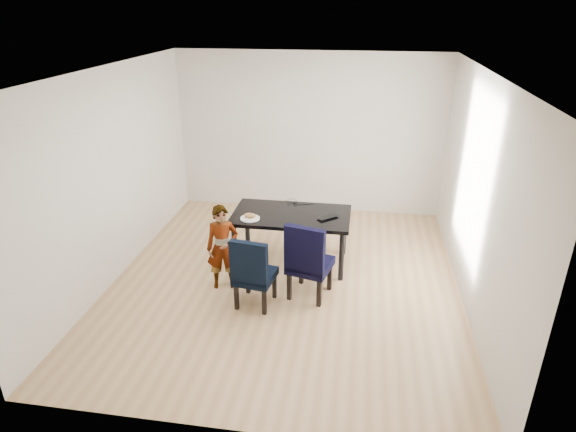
% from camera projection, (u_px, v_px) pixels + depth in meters
% --- Properties ---
extents(floor, '(4.50, 5.00, 0.01)m').
position_uv_depth(floor, '(286.00, 280.00, 6.42)').
color(floor, tan).
rests_on(floor, ground).
extents(ceiling, '(4.50, 5.00, 0.01)m').
position_uv_depth(ceiling, '(285.00, 70.00, 5.31)').
color(ceiling, white).
rests_on(ceiling, wall_back).
extents(wall_back, '(4.50, 0.01, 2.70)m').
position_uv_depth(wall_back, '(309.00, 134.00, 8.12)').
color(wall_back, silver).
rests_on(wall_back, ground).
extents(wall_front, '(4.50, 0.01, 2.70)m').
position_uv_depth(wall_front, '(233.00, 301.00, 3.61)').
color(wall_front, white).
rests_on(wall_front, ground).
extents(wall_left, '(0.01, 5.00, 2.70)m').
position_uv_depth(wall_left, '(113.00, 176.00, 6.18)').
color(wall_left, silver).
rests_on(wall_left, ground).
extents(wall_right, '(0.01, 5.00, 2.70)m').
position_uv_depth(wall_right, '(478.00, 196.00, 5.55)').
color(wall_right, white).
rests_on(wall_right, ground).
extents(dining_table, '(1.60, 0.90, 0.75)m').
position_uv_depth(dining_table, '(291.00, 238.00, 6.71)').
color(dining_table, black).
rests_on(dining_table, floor).
extents(chair_left, '(0.51, 0.53, 0.93)m').
position_uv_depth(chair_left, '(255.00, 270.00, 5.74)').
color(chair_left, black).
rests_on(chair_left, floor).
extents(chair_right, '(0.60, 0.62, 1.02)m').
position_uv_depth(chair_right, '(310.00, 259.00, 5.91)').
color(chair_right, black).
rests_on(chair_right, floor).
extents(child, '(0.47, 0.37, 1.13)m').
position_uv_depth(child, '(223.00, 247.00, 6.06)').
color(child, '#D14411').
rests_on(child, floor).
extents(plate, '(0.27, 0.27, 0.01)m').
position_uv_depth(plate, '(250.00, 218.00, 6.41)').
color(plate, silver).
rests_on(plate, dining_table).
extents(sandwich, '(0.18, 0.11, 0.07)m').
position_uv_depth(sandwich, '(250.00, 215.00, 6.40)').
color(sandwich, '#AD783D').
rests_on(sandwich, plate).
extents(laptop, '(0.36, 0.35, 0.02)m').
position_uv_depth(laptop, '(326.00, 216.00, 6.47)').
color(laptop, black).
rests_on(laptop, dining_table).
extents(cable_tangle, '(0.15, 0.15, 0.01)m').
position_uv_depth(cable_tangle, '(293.00, 204.00, 6.87)').
color(cable_tangle, black).
rests_on(cable_tangle, dining_table).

